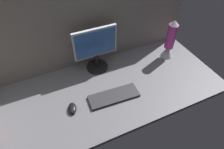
{
  "coord_description": "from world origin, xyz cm",
  "views": [
    {
      "loc": [
        -36.1,
        -91.64,
        111.67
      ],
      "look_at": [
        1.15,
        0.0,
        14.0
      ],
      "focal_mm": 30.89,
      "sensor_mm": 36.0,
      "label": 1
    }
  ],
  "objects": [
    {
      "name": "cubicle_wall_back",
      "position": [
        0.0,
        37.5,
        32.18
      ],
      "size": [
        180.0,
        5.0,
        64.36
      ],
      "color": "slate",
      "rests_on": "ground_plane"
    },
    {
      "name": "lava_lamp",
      "position": [
        66.11,
        12.97,
        15.02
      ],
      "size": [
        10.94,
        10.94,
        35.81
      ],
      "color": "#A5A5AD",
      "rests_on": "ground_plane"
    },
    {
      "name": "mouse",
      "position": [
        -28.73,
        -9.13,
        1.7
      ],
      "size": [
        7.12,
        10.4,
        3.4
      ],
      "primitive_type": "ellipsoid",
      "rotation": [
        0.0,
        0.0,
        -0.17
      ],
      "color": "black",
      "rests_on": "ground_plane"
    },
    {
      "name": "monitor",
      "position": [
        2.88,
        25.09,
        19.93
      ],
      "size": [
        35.15,
        18.0,
        37.15
      ],
      "color": "black",
      "rests_on": "ground_plane"
    },
    {
      "name": "keyboard",
      "position": [
        2.22,
        -10.77,
        1.0
      ],
      "size": [
        37.72,
        15.23,
        2.0
      ],
      "primitive_type": "cube",
      "rotation": [
        0.0,
        0.0,
        -0.06
      ],
      "color": "#262628",
      "rests_on": "ground_plane"
    },
    {
      "name": "ground_plane",
      "position": [
        0.0,
        0.0,
        -1.5
      ],
      "size": [
        180.0,
        80.0,
        3.0
      ],
      "primitive_type": "cube",
      "color": "#515156"
    }
  ]
}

